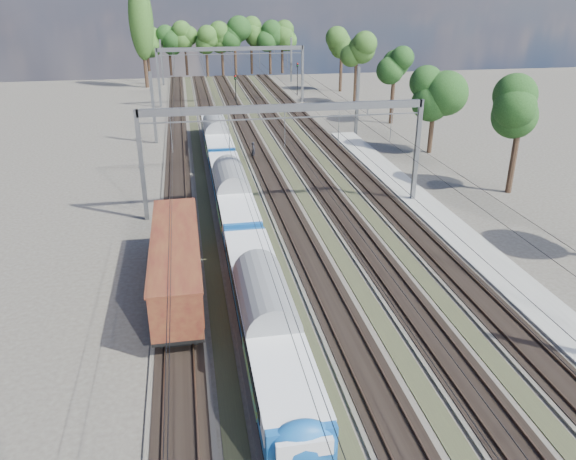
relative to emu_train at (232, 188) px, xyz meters
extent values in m
cube|color=#47423A|center=(-4.50, 15.30, -2.30)|extent=(3.00, 130.00, 0.15)
cube|color=black|center=(-4.50, 15.30, -2.21)|extent=(2.50, 130.00, 0.06)
cube|color=#473326|center=(-5.22, 15.30, -2.11)|extent=(0.08, 130.00, 0.14)
cube|color=#473326|center=(-3.78, 15.30, -2.11)|extent=(0.08, 130.00, 0.14)
cube|color=#47423A|center=(0.00, 15.30, -2.30)|extent=(3.00, 130.00, 0.15)
cube|color=black|center=(0.00, 15.30, -2.21)|extent=(2.50, 130.00, 0.06)
cube|color=#473326|center=(-0.72, 15.30, -2.11)|extent=(0.08, 130.00, 0.14)
cube|color=#473326|center=(0.72, 15.30, -2.11)|extent=(0.08, 130.00, 0.14)
cube|color=#47423A|center=(4.50, 15.30, -2.30)|extent=(3.00, 130.00, 0.15)
cube|color=black|center=(4.50, 15.30, -2.21)|extent=(2.50, 130.00, 0.06)
cube|color=#473326|center=(3.78, 15.30, -2.11)|extent=(0.08, 130.00, 0.14)
cube|color=#473326|center=(5.22, 15.30, -2.11)|extent=(0.08, 130.00, 0.14)
cube|color=#47423A|center=(9.00, 15.30, -2.30)|extent=(3.00, 130.00, 0.15)
cube|color=black|center=(9.00, 15.30, -2.21)|extent=(2.50, 130.00, 0.06)
cube|color=#473326|center=(8.28, 15.30, -2.11)|extent=(0.08, 130.00, 0.14)
cube|color=#473326|center=(9.72, 15.30, -2.11)|extent=(0.08, 130.00, 0.14)
cube|color=#47423A|center=(13.50, 15.30, -2.30)|extent=(3.00, 130.00, 0.15)
cube|color=black|center=(13.50, 15.30, -2.21)|extent=(2.50, 130.00, 0.06)
cube|color=#473326|center=(12.78, 15.30, -2.11)|extent=(0.08, 130.00, 0.14)
cube|color=#473326|center=(14.22, 15.30, -2.11)|extent=(0.08, 130.00, 0.14)
cube|color=#343122|center=(-2.25, 15.30, -2.35)|extent=(1.10, 130.00, 0.05)
cube|color=#343122|center=(2.25, 15.30, -2.35)|extent=(1.10, 130.00, 0.05)
cube|color=#343122|center=(6.75, 15.30, -2.35)|extent=(1.10, 130.00, 0.05)
cube|color=#343122|center=(11.25, 15.30, -2.35)|extent=(1.10, 130.00, 0.05)
cube|color=gray|center=(16.50, -9.70, -2.23)|extent=(3.00, 70.00, 0.30)
cube|color=slate|center=(-7.00, 0.30, 2.12)|extent=(0.35, 0.35, 9.00)
cube|color=slate|center=(16.00, 0.30, 2.12)|extent=(0.35, 0.35, 9.00)
cube|color=slate|center=(4.50, 0.30, 6.32)|extent=(23.00, 0.35, 0.60)
cube|color=slate|center=(-7.00, 48.30, 2.12)|extent=(0.35, 0.35, 9.00)
cube|color=slate|center=(16.00, 48.30, 2.12)|extent=(0.35, 0.35, 9.00)
cube|color=slate|center=(4.50, 48.30, 6.32)|extent=(23.00, 0.35, 0.60)
cube|color=slate|center=(-7.00, 25.30, 1.87)|extent=(0.35, 0.35, 8.50)
cube|color=slate|center=(-7.00, 70.30, 1.87)|extent=(0.35, 0.35, 8.50)
cube|color=slate|center=(18.30, 25.30, 1.87)|extent=(0.35, 0.35, 8.50)
cube|color=slate|center=(18.30, 70.30, 1.87)|extent=(0.35, 0.35, 8.50)
cylinder|color=black|center=(-4.50, 15.30, 3.12)|extent=(0.03, 130.00, 0.03)
cylinder|color=black|center=(-4.50, 15.30, 4.22)|extent=(0.03, 130.00, 0.03)
cylinder|color=black|center=(0.00, 15.30, 3.12)|extent=(0.03, 130.00, 0.03)
cylinder|color=black|center=(0.00, 15.30, 4.22)|extent=(0.03, 130.00, 0.03)
cylinder|color=black|center=(4.50, 15.30, 3.12)|extent=(0.03, 130.00, 0.03)
cylinder|color=black|center=(4.50, 15.30, 4.22)|extent=(0.03, 130.00, 0.03)
cylinder|color=black|center=(9.00, 15.30, 3.12)|extent=(0.03, 130.00, 0.03)
cylinder|color=black|center=(9.00, 15.30, 4.22)|extent=(0.03, 130.00, 0.03)
cylinder|color=black|center=(13.50, 15.30, 3.12)|extent=(0.03, 130.00, 0.03)
cylinder|color=black|center=(13.50, 15.30, 4.22)|extent=(0.03, 130.00, 0.03)
cylinder|color=black|center=(-10.22, 84.05, 0.50)|extent=(0.56, 0.56, 5.75)
sphere|color=#193714|center=(-10.22, 84.05, 5.09)|extent=(5.05, 5.05, 5.05)
cylinder|color=black|center=(-5.24, 83.40, 0.94)|extent=(0.56, 0.56, 6.63)
sphere|color=#193714|center=(-5.24, 83.40, 6.24)|extent=(5.16, 5.16, 5.16)
cylinder|color=black|center=(-1.61, 84.19, 1.04)|extent=(0.56, 0.56, 6.84)
sphere|color=#193714|center=(-1.61, 84.19, 6.52)|extent=(4.16, 4.16, 4.16)
cylinder|color=black|center=(0.75, 81.82, 1.06)|extent=(0.56, 0.56, 6.86)
sphere|color=#193714|center=(0.75, 81.82, 6.55)|extent=(5.30, 5.30, 5.30)
cylinder|color=black|center=(4.17, 82.45, 0.53)|extent=(0.56, 0.56, 5.81)
sphere|color=#193714|center=(4.17, 82.45, 5.17)|extent=(5.17, 5.17, 5.17)
cylinder|color=black|center=(8.19, 80.65, 1.31)|extent=(0.56, 0.56, 7.37)
sphere|color=#193714|center=(8.19, 80.65, 7.21)|extent=(3.99, 3.99, 3.99)
cylinder|color=black|center=(12.08, 81.30, 0.94)|extent=(0.56, 0.56, 6.64)
sphere|color=#193714|center=(12.08, 81.30, 6.25)|extent=(4.25, 4.25, 4.25)
cylinder|color=black|center=(15.80, 83.53, 0.89)|extent=(0.56, 0.56, 6.54)
sphere|color=#193714|center=(15.80, 83.53, 6.13)|extent=(4.33, 4.33, 4.33)
cylinder|color=black|center=(19.55, 81.22, 0.54)|extent=(0.56, 0.56, 5.84)
sphere|color=#193714|center=(19.55, 81.22, 5.21)|extent=(5.14, 5.14, 5.14)
cylinder|color=black|center=(25.10, 0.97, 1.11)|extent=(0.56, 0.56, 6.98)
sphere|color=#193714|center=(25.10, 0.97, 6.69)|extent=(3.31, 3.31, 3.31)
cylinder|color=black|center=(24.11, 15.36, 0.69)|extent=(0.56, 0.56, 6.12)
sphere|color=#193714|center=(24.11, 15.36, 5.58)|extent=(4.04, 4.04, 4.04)
cylinder|color=black|center=(25.79, 30.42, 0.98)|extent=(0.56, 0.56, 6.72)
sphere|color=#193714|center=(25.79, 30.42, 6.36)|extent=(3.78, 3.78, 3.78)
cylinder|color=black|center=(25.29, 43.69, 0.35)|extent=(0.56, 0.56, 5.44)
sphere|color=#193714|center=(25.29, 43.69, 4.70)|extent=(4.68, 4.68, 4.68)
cylinder|color=black|center=(24.44, 59.55, 0.51)|extent=(0.56, 0.56, 5.78)
sphere|color=#193714|center=(24.44, 59.55, 5.13)|extent=(4.04, 4.04, 4.04)
cylinder|color=black|center=(-10.00, 68.30, 5.62)|extent=(0.70, 0.70, 16.00)
ellipsoid|color=#2E501A|center=(-10.00, 68.30, 9.62)|extent=(4.40, 4.40, 14.08)
cube|color=black|center=(0.00, -25.70, -1.86)|extent=(1.89, 2.84, 0.76)
cube|color=black|center=(0.00, -12.46, -1.86)|extent=(1.89, 2.84, 0.76)
cube|color=#105295|center=(0.00, -19.08, -0.44)|extent=(2.65, 18.91, 1.80)
cube|color=silver|center=(0.00, -19.08, 0.04)|extent=(2.72, 18.16, 0.90)
cube|color=black|center=(1.37, -19.08, 0.04)|extent=(0.04, 16.08, 0.66)
cube|color=yellow|center=(0.00, -23.24, -0.91)|extent=(2.74, 5.30, 0.66)
cylinder|color=gray|center=(0.00, -19.08, 0.46)|extent=(2.69, 18.91, 2.69)
cube|color=black|center=(0.00, -6.18, -1.86)|extent=(1.89, 2.84, 0.76)
cube|color=black|center=(0.00, 7.05, -1.86)|extent=(1.89, 2.84, 0.76)
cube|color=#105295|center=(0.00, 0.43, -0.44)|extent=(2.65, 18.91, 1.80)
cube|color=silver|center=(0.00, 0.43, 0.04)|extent=(2.72, 18.16, 0.90)
cube|color=black|center=(1.37, 0.43, 0.04)|extent=(0.04, 16.08, 0.66)
cube|color=yellow|center=(0.00, -3.73, -0.91)|extent=(2.74, 5.30, 0.66)
cylinder|color=gray|center=(0.00, 0.43, 0.46)|extent=(2.69, 18.91, 2.69)
cube|color=black|center=(0.00, 13.33, -1.86)|extent=(1.89, 2.84, 0.76)
cube|color=black|center=(0.00, 26.57, -1.86)|extent=(1.89, 2.84, 0.76)
cube|color=#105295|center=(0.00, 19.95, -0.44)|extent=(2.65, 18.91, 1.80)
cube|color=silver|center=(0.00, 19.95, 0.04)|extent=(2.72, 18.16, 0.90)
cube|color=black|center=(1.37, 19.95, 0.04)|extent=(0.04, 16.08, 0.66)
cube|color=yellow|center=(0.00, 15.79, -0.91)|extent=(2.74, 5.30, 0.66)
cylinder|color=gray|center=(0.00, 19.95, 0.46)|extent=(2.69, 18.91, 2.69)
ellipsoid|color=#105295|center=(0.00, -28.33, -0.39)|extent=(2.69, 1.48, 2.29)
cube|color=black|center=(-4.50, -17.30, -1.88)|extent=(1.97, 2.57, 0.69)
cube|color=black|center=(-4.50, -7.62, -1.88)|extent=(1.97, 2.57, 0.69)
cube|color=black|center=(-4.50, -12.46, -1.44)|extent=(2.67, 13.82, 0.20)
cube|color=#4F1715|center=(-4.50, -12.46, -0.06)|extent=(2.67, 13.82, 2.57)
cube|color=#4F1715|center=(-4.50, -12.46, 1.28)|extent=(2.86, 13.82, 0.12)
imported|color=black|center=(3.86, 16.54, -1.45)|extent=(0.54, 0.74, 1.86)
cylinder|color=black|center=(4.47, 42.42, 0.04)|extent=(0.14, 0.14, 4.83)
cube|color=black|center=(4.47, 42.42, 2.79)|extent=(0.39, 0.33, 0.68)
sphere|color=red|center=(4.47, 42.29, 2.98)|extent=(0.15, 0.15, 0.15)
sphere|color=#0C9919|center=(4.47, 42.29, 2.64)|extent=(0.15, 0.15, 0.15)
cylinder|color=black|center=(16.55, 55.21, 0.05)|extent=(0.14, 0.14, 4.85)
cube|color=black|center=(16.55, 55.21, 2.81)|extent=(0.38, 0.29, 0.68)
sphere|color=red|center=(16.55, 55.08, 3.00)|extent=(0.16, 0.16, 0.16)
sphere|color=#0C9919|center=(16.55, 55.08, 2.66)|extent=(0.16, 0.16, 0.16)
camera|label=1|loc=(-3.34, -43.73, 15.09)|focal=35.00mm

